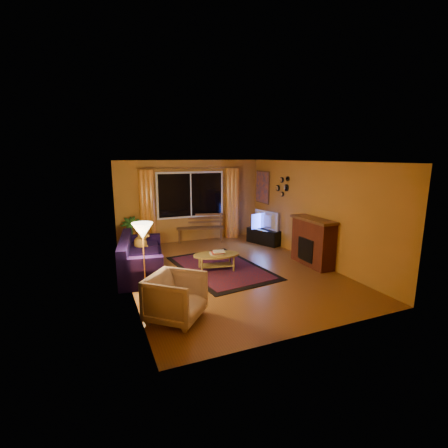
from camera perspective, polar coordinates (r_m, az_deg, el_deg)
name	(u,v)px	position (r m, az deg, el deg)	size (l,w,h in m)	color
floor	(229,271)	(7.65, 0.87, -8.22)	(4.50, 6.00, 0.02)	brown
ceiling	(229,161)	(7.19, 0.94, 11.00)	(4.50, 6.00, 0.02)	white
wall_back	(190,201)	(10.11, -5.93, 4.03)	(4.50, 0.02, 2.50)	#BA7D30
wall_left	(125,226)	(6.76, -16.95, -0.34)	(0.02, 6.00, 2.50)	#BA7D30
wall_right	(311,211)	(8.46, 15.09, 2.15)	(0.02, 6.00, 2.50)	#BA7D30
window	(191,195)	(10.03, -5.85, 5.11)	(2.00, 0.02, 1.30)	black
curtain_rod	(191,169)	(9.92, -5.87, 9.68)	(0.03, 0.03, 3.20)	#BF8C3F
curtain_left	(147,209)	(9.71, -13.35, 2.67)	(0.36, 0.36, 2.24)	orange
curtain_right	(232,203)	(10.48, 1.39, 3.64)	(0.36, 0.36, 2.24)	orange
bench	(200,235)	(10.13, -4.18, -1.88)	(1.45, 0.42, 0.43)	#55351C
potted_plant	(131,234)	(9.43, -16.09, -1.75)	(0.53, 0.53, 0.95)	#235B1E
sofa	(142,256)	(7.56, -14.27, -5.41)	(0.89, 2.09, 0.84)	black
dog	(140,240)	(7.94, -14.52, -2.71)	(0.34, 0.46, 0.51)	olive
armchair	(176,295)	(5.40, -8.49, -12.28)	(0.82, 0.77, 0.84)	beige
floor_lamp	(144,258)	(6.45, -13.88, -5.91)	(0.23, 0.23, 1.38)	#BF8C3F
rug	(221,268)	(7.80, -0.58, -7.67)	(1.76, 2.78, 0.02)	#620F13
coffee_table	(216,262)	(7.61, -1.35, -6.71)	(1.07, 1.07, 0.39)	olive
tv_console	(264,236)	(9.92, 7.00, -2.19)	(0.36, 1.08, 0.45)	black
television	(264,220)	(9.81, 7.07, 0.65)	(0.96, 0.13, 0.55)	black
fireplace	(313,243)	(8.17, 15.36, -3.23)	(0.40, 1.20, 1.10)	maroon
mirror_cluster	(282,185)	(9.42, 10.19, 6.70)	(0.06, 0.60, 0.56)	black
painting	(262,187)	(10.42, 6.78, 6.45)	(0.04, 0.76, 0.96)	orange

